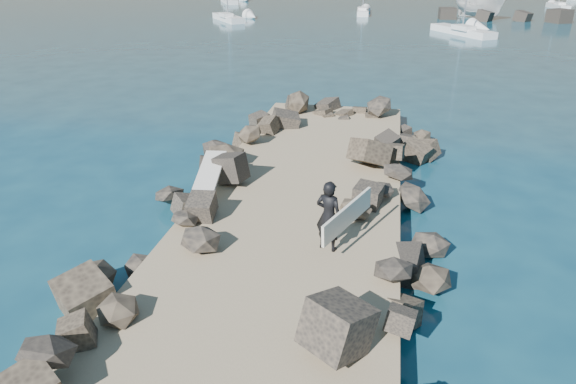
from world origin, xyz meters
name	(u,v)px	position (x,y,z in m)	size (l,w,h in m)	color
ground	(295,224)	(0.00, 0.00, 0.00)	(800.00, 800.00, 0.00)	#0F384C
jetty	(280,250)	(0.00, -2.00, 0.30)	(6.00, 26.00, 0.60)	#8C7759
riprap_left	(181,224)	(-2.90, -1.50, 0.50)	(2.60, 22.00, 1.00)	black
riprap_right	(396,245)	(2.90, -1.50, 0.50)	(2.60, 22.00, 1.00)	black
surfboard_resting	(209,179)	(-2.73, 0.42, 1.04)	(0.66, 2.63, 0.09)	silver
boat_imported	(480,6)	(12.53, 57.15, 1.39)	(2.72, 7.22, 2.79)	silver
surfer_with_board	(331,216)	(1.29, -2.16, 1.51)	(1.33, 2.08, 1.81)	black
sailboat_e	(229,1)	(-24.34, 72.14, 0.35)	(4.99, 7.88, 9.45)	white
sailboat_d	(558,6)	(25.57, 72.05, 0.35)	(1.88, 6.35, 7.63)	white
sailboat_a	(228,18)	(-17.09, 48.28, 0.35)	(5.55, 6.83, 8.74)	white
sailboat_c	(462,31)	(9.05, 41.83, 0.35)	(5.80, 7.64, 9.52)	white
sailboat_b	(363,12)	(-1.83, 58.75, 0.35)	(1.85, 6.56, 7.87)	white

